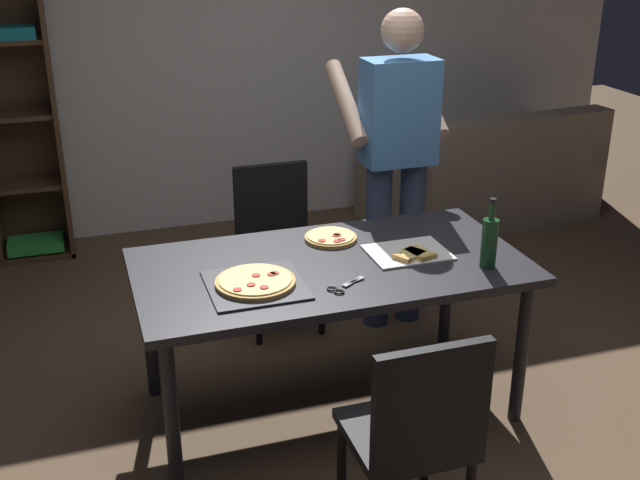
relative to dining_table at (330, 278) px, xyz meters
The scene contains 12 objects.
ground_plane 0.68m from the dining_table, ahead, with size 12.00×12.00×0.00m, color brown.
back_wall 2.70m from the dining_table, 90.00° to the left, with size 6.40×0.10×2.80m, color silver.
dining_table is the anchor object (origin of this frame).
chair_near_camera 0.95m from the dining_table, 90.00° to the right, with size 0.42×0.42×0.90m.
chair_far_side 0.95m from the dining_table, 90.00° to the left, with size 0.42×0.42×0.90m.
couch 2.78m from the dining_table, 46.18° to the left, with size 1.78×1.02×0.85m.
person_serving_pizza 1.00m from the dining_table, 49.33° to the left, with size 0.55×0.54×1.75m.
pepperoni_pizza_on_tray 0.40m from the dining_table, 161.38° to the right, with size 0.40×0.40×0.04m.
pizza_slices_on_towel 0.38m from the dining_table, ahead, with size 0.36×0.28×0.03m.
wine_bottle 0.72m from the dining_table, 21.29° to the right, with size 0.07×0.07×0.32m.
kitchen_scissors 0.27m from the dining_table, 98.23° to the right, with size 0.19×0.14×0.01m.
second_pizza_plain 0.28m from the dining_table, 70.98° to the left, with size 0.25×0.25×0.03m.
Camera 1 is at (-1.03, -2.99, 2.19)m, focal length 43.98 mm.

